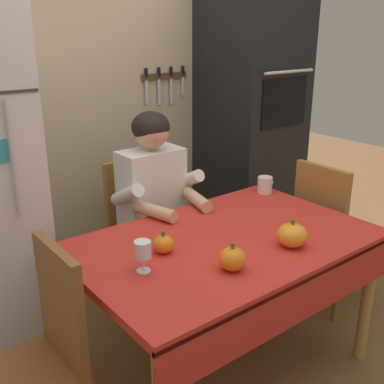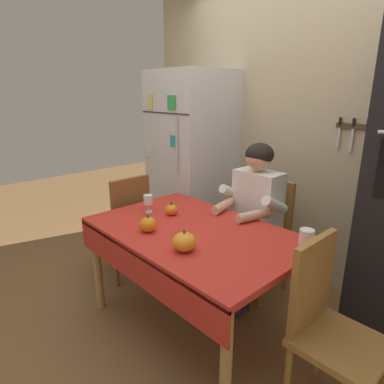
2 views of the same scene
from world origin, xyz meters
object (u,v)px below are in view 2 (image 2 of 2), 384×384
at_px(refrigerator, 192,164).
at_px(coffee_mug, 307,237).
at_px(pumpkin_medium, 171,210).
at_px(chair_behind_person, 264,231).
at_px(dining_table, 192,242).
at_px(wine_glass, 148,200).
at_px(seated_person, 252,210).
at_px(chair_right_side, 327,322).
at_px(chair_left_side, 126,222).
at_px(pumpkin_small, 184,242).
at_px(pumpkin_large, 148,224).

distance_m(refrigerator, coffee_mug, 1.65).
bearing_deg(pumpkin_medium, chair_behind_person, 65.06).
xyz_separation_m(dining_table, wine_glass, (-0.47, -0.01, 0.18)).
bearing_deg(pumpkin_medium, coffee_mug, 16.23).
distance_m(chair_behind_person, seated_person, 0.29).
bearing_deg(seated_person, chair_right_side, -30.54).
xyz_separation_m(seated_person, chair_left_side, (-0.92, -0.55, -0.23)).
bearing_deg(pumpkin_small, chair_behind_person, 98.87).
xyz_separation_m(refrigerator, chair_right_side, (1.85, -0.80, -0.39)).
xyz_separation_m(dining_table, coffee_mug, (0.61, 0.35, 0.13)).
distance_m(refrigerator, seated_person, 1.02).
bearing_deg(coffee_mug, dining_table, -150.17).
distance_m(dining_table, coffee_mug, 0.72).
height_order(refrigerator, seated_person, refrigerator).
relative_size(dining_table, pumpkin_medium, 13.72).
bearing_deg(refrigerator, dining_table, -42.91).
height_order(refrigerator, chair_right_side, refrigerator).
xyz_separation_m(refrigerator, chair_left_side, (0.05, -0.83, -0.39)).
bearing_deg(pumpkin_large, refrigerator, 125.15).
xyz_separation_m(wine_glass, pumpkin_medium, (0.16, 0.09, -0.05)).
relative_size(pumpkin_large, pumpkin_medium, 1.16).
distance_m(refrigerator, pumpkin_medium, 1.03).
bearing_deg(pumpkin_large, coffee_mug, 35.62).
xyz_separation_m(seated_person, pumpkin_large, (-0.20, -0.82, 0.05)).
bearing_deg(wine_glass, pumpkin_medium, 28.98).
height_order(chair_right_side, pumpkin_medium, chair_right_side).
bearing_deg(pumpkin_medium, pumpkin_large, -66.28).
height_order(chair_left_side, pumpkin_medium, chair_left_side).
height_order(dining_table, pumpkin_large, pumpkin_large).
bearing_deg(wine_glass, chair_behind_person, 58.44).
distance_m(dining_table, chair_right_side, 0.92).
bearing_deg(refrigerator, chair_behind_person, -5.32).
height_order(coffee_mug, pumpkin_large, pumpkin_large).
distance_m(refrigerator, pumpkin_small, 1.58).
bearing_deg(coffee_mug, pumpkin_small, -127.13).
distance_m(chair_behind_person, pumpkin_large, 1.06).
xyz_separation_m(refrigerator, pumpkin_small, (1.13, -1.10, -0.11)).
bearing_deg(chair_right_side, pumpkin_large, -164.46).
bearing_deg(chair_left_side, coffee_mug, 11.25).
bearing_deg(seated_person, wine_glass, -128.82).
height_order(refrigerator, wine_glass, refrigerator).
relative_size(seated_person, chair_left_side, 1.34).
relative_size(refrigerator, seated_person, 1.45).
distance_m(seated_person, chair_left_side, 1.10).
height_order(dining_table, pumpkin_small, pumpkin_small).
xyz_separation_m(chair_behind_person, chair_left_side, (-0.92, -0.74, 0.00)).
height_order(coffee_mug, pumpkin_small, pumpkin_small).
bearing_deg(pumpkin_medium, dining_table, -15.17).
relative_size(refrigerator, coffee_mug, 15.81).
distance_m(chair_behind_person, chair_left_side, 1.18).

